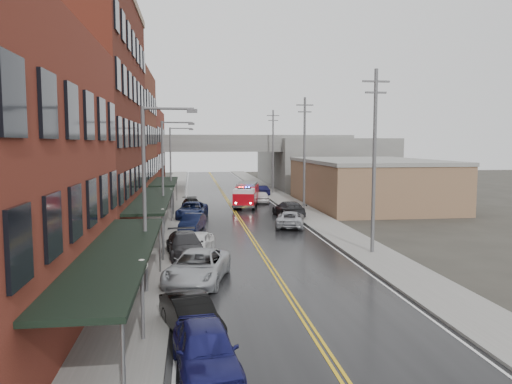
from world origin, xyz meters
TOP-DOWN VIEW (x-y plane):
  - ground at (0.00, 0.00)m, footprint 220.00×220.00m
  - road at (0.00, 30.00)m, footprint 11.00×160.00m
  - sidewalk_left at (-7.30, 30.00)m, footprint 3.00×160.00m
  - sidewalk_right at (7.30, 30.00)m, footprint 3.00×160.00m
  - curb_left at (-5.65, 30.00)m, footprint 0.30×160.00m
  - curb_right at (5.65, 30.00)m, footprint 0.30×160.00m
  - brick_building_b at (-13.30, 23.00)m, footprint 9.00×20.00m
  - brick_building_c at (-13.30, 40.50)m, footprint 9.00×15.00m
  - brick_building_far at (-13.30, 58.00)m, footprint 9.00×20.00m
  - tan_building at (16.00, 40.00)m, footprint 14.00×22.00m
  - right_far_block at (18.00, 70.00)m, footprint 18.00×30.00m
  - awning_0 at (-7.49, 4.00)m, footprint 2.60×16.00m
  - awning_1 at (-7.49, 23.00)m, footprint 2.60×18.00m
  - awning_2 at (-7.49, 40.50)m, footprint 2.60×13.00m
  - globe_lamp_0 at (-6.40, 2.00)m, footprint 0.44×0.44m
  - globe_lamp_1 at (-6.40, 16.00)m, footprint 0.44×0.44m
  - globe_lamp_2 at (-6.40, 30.00)m, footprint 0.44×0.44m
  - street_lamp_0 at (-6.55, 8.00)m, footprint 2.64×0.22m
  - street_lamp_1 at (-6.55, 24.00)m, footprint 2.64×0.22m
  - street_lamp_2 at (-6.55, 40.00)m, footprint 2.64×0.22m
  - utility_pole_0 at (7.20, 15.00)m, footprint 1.80×0.24m
  - utility_pole_1 at (7.20, 35.00)m, footprint 1.80×0.24m
  - utility_pole_2 at (7.20, 55.00)m, footprint 1.80×0.24m
  - overpass at (0.00, 62.00)m, footprint 40.00×10.00m
  - fire_truck at (1.68, 40.24)m, footprint 4.10×7.68m
  - parked_car_left_0 at (-4.21, -0.80)m, footprint 2.39×4.93m
  - parked_car_left_1 at (-4.67, 2.72)m, footprint 2.67×4.55m
  - parked_car_left_2 at (-4.31, 9.69)m, footprint 4.05×6.44m
  - parked_car_left_3 at (-5.00, 15.70)m, footprint 2.79×5.60m
  - parked_car_left_4 at (-4.19, 16.80)m, footprint 2.66×4.39m
  - parked_car_left_5 at (-4.51, 25.29)m, footprint 2.41×4.53m
  - parked_car_left_6 at (-4.50, 32.17)m, footprint 3.38×6.06m
  - parked_car_left_7 at (-4.51, 37.90)m, footprint 2.38×4.79m
  - parked_car_right_0 at (3.93, 26.10)m, footprint 3.45×5.45m
  - parked_car_right_1 at (5.00, 32.12)m, footprint 2.85×5.62m
  - parked_car_right_2 at (3.92, 43.96)m, footprint 1.86×4.35m
  - parked_car_right_3 at (4.88, 52.20)m, footprint 2.45×4.55m

SIDE VIEW (x-z plane):
  - ground at x=0.00m, z-range 0.00..0.00m
  - road at x=0.00m, z-range 0.00..0.02m
  - sidewalk_left at x=-7.30m, z-range 0.00..0.15m
  - sidewalk_right at x=7.30m, z-range 0.00..0.15m
  - curb_left at x=-5.65m, z-range 0.00..0.15m
  - curb_right at x=5.65m, z-range 0.00..0.15m
  - parked_car_left_7 at x=-4.51m, z-range 0.00..1.34m
  - parked_car_left_4 at x=-4.19m, z-range 0.00..1.40m
  - parked_car_right_0 at x=3.93m, z-range 0.00..1.40m
  - parked_car_left_1 at x=-4.67m, z-range 0.00..1.42m
  - parked_car_left_5 at x=-4.51m, z-range 0.00..1.42m
  - parked_car_right_3 at x=4.88m, z-range 0.00..1.42m
  - parked_car_right_2 at x=3.92m, z-range 0.00..1.46m
  - parked_car_right_1 at x=5.00m, z-range 0.00..1.56m
  - parked_car_left_3 at x=-5.00m, z-range 0.00..1.56m
  - parked_car_left_6 at x=-4.50m, z-range 0.00..1.60m
  - parked_car_left_0 at x=-4.21m, z-range 0.00..1.62m
  - parked_car_left_2 at x=-4.31m, z-range 0.00..1.66m
  - fire_truck at x=1.68m, z-range 0.11..2.80m
  - globe_lamp_0 at x=-6.40m, z-range 0.75..3.87m
  - globe_lamp_1 at x=-6.40m, z-range 0.75..3.87m
  - globe_lamp_2 at x=-6.40m, z-range 0.75..3.87m
  - tan_building at x=16.00m, z-range 0.00..5.00m
  - awning_2 at x=-7.49m, z-range 1.44..4.53m
  - awning_0 at x=-7.49m, z-range 1.44..4.53m
  - awning_1 at x=-7.49m, z-range 1.44..4.53m
  - right_far_block at x=18.00m, z-range 0.00..8.00m
  - street_lamp_0 at x=-6.55m, z-range 0.69..9.69m
  - street_lamp_1 at x=-6.55m, z-range 0.69..9.69m
  - street_lamp_2 at x=-6.55m, z-range 0.69..9.69m
  - overpass at x=0.00m, z-range 2.24..9.74m
  - brick_building_far at x=-13.30m, z-range 0.00..12.00m
  - utility_pole_0 at x=7.20m, z-range 0.31..12.31m
  - utility_pole_1 at x=7.20m, z-range 0.31..12.31m
  - utility_pole_2 at x=7.20m, z-range 0.31..12.31m
  - brick_building_c at x=-13.30m, z-range 0.00..15.00m
  - brick_building_b at x=-13.30m, z-range 0.00..18.00m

